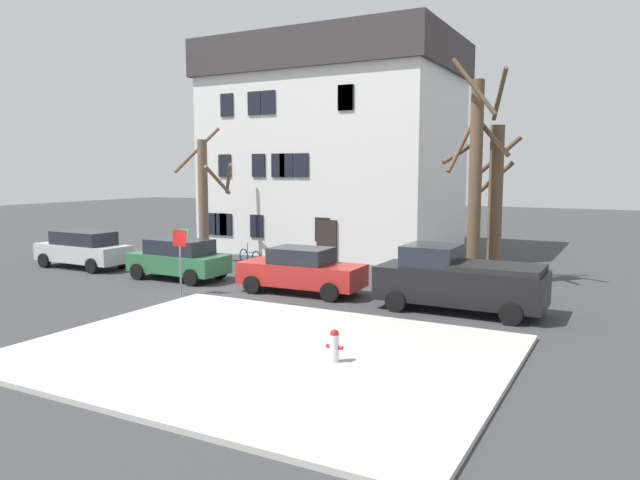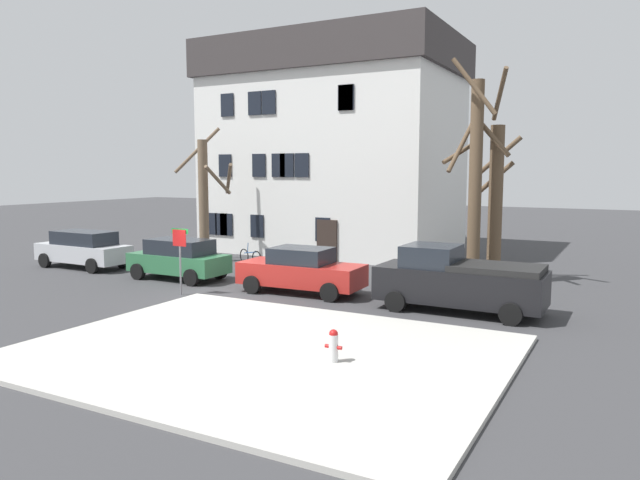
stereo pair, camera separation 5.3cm
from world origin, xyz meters
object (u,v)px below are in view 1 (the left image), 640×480
(car_silver_wagon, at_px, (83,249))
(car_green_wagon, at_px, (179,258))
(building_main, at_px, (334,146))
(pickup_truck_black, at_px, (458,280))
(fire_hydrant, at_px, (334,345))
(car_red_sedan, at_px, (301,270))
(street_sign_pole, at_px, (180,248))
(tree_bare_far, at_px, (495,200))
(bicycle_leaning, at_px, (250,257))
(tree_bare_mid, at_px, (475,177))
(tree_bare_near, at_px, (205,197))

(car_silver_wagon, relative_size, car_green_wagon, 1.13)
(building_main, height_order, pickup_truck_black, building_main)
(pickup_truck_black, height_order, fire_hydrant, pickup_truck_black)
(car_silver_wagon, distance_m, pickup_truck_black, 17.78)
(car_red_sedan, height_order, street_sign_pole, street_sign_pole)
(tree_bare_far, relative_size, street_sign_pole, 2.73)
(bicycle_leaning, bearing_deg, tree_bare_far, 3.17)
(tree_bare_mid, height_order, car_red_sedan, tree_bare_mid)
(fire_hydrant, distance_m, street_sign_pole, 9.75)
(tree_bare_near, bearing_deg, pickup_truck_black, -17.79)
(building_main, relative_size, street_sign_pole, 5.52)
(tree_bare_mid, height_order, pickup_truck_black, tree_bare_mid)
(fire_hydrant, bearing_deg, tree_bare_far, 85.36)
(tree_bare_near, bearing_deg, tree_bare_mid, -0.12)
(tree_bare_mid, bearing_deg, tree_bare_near, 179.88)
(tree_bare_mid, bearing_deg, street_sign_pole, -143.35)
(tree_bare_mid, relative_size, car_red_sedan, 1.84)
(car_green_wagon, height_order, car_red_sedan, car_red_sedan)
(car_silver_wagon, height_order, bicycle_leaning, car_silver_wagon)
(car_silver_wagon, distance_m, car_red_sedan, 11.87)
(car_green_wagon, bearing_deg, car_red_sedan, -0.35)
(building_main, relative_size, tree_bare_near, 2.01)
(car_red_sedan, bearing_deg, car_silver_wagon, 179.02)
(car_green_wagon, height_order, bicycle_leaning, car_green_wagon)
(building_main, bearing_deg, tree_bare_mid, -36.80)
(tree_bare_far, relative_size, car_silver_wagon, 1.38)
(tree_bare_mid, distance_m, pickup_truck_black, 5.54)
(tree_bare_mid, xyz_separation_m, bicycle_leaning, (-10.89, 0.47, -3.93))
(tree_bare_mid, bearing_deg, pickup_truck_black, -81.81)
(tree_bare_mid, xyz_separation_m, car_green_wagon, (-11.19, -4.27, -3.42))
(tree_bare_far, height_order, car_green_wagon, tree_bare_far)
(fire_hydrant, bearing_deg, building_main, 116.83)
(tree_bare_mid, bearing_deg, bicycle_leaning, 177.55)
(car_red_sedan, distance_m, street_sign_pole, 4.50)
(car_silver_wagon, xyz_separation_m, bicycle_leaning, (6.25, 4.57, -0.53))
(car_silver_wagon, bearing_deg, bicycle_leaning, 36.19)
(building_main, bearing_deg, car_red_sedan, -68.72)
(tree_bare_far, distance_m, fire_hydrant, 12.66)
(car_silver_wagon, height_order, street_sign_pole, street_sign_pole)
(car_red_sedan, distance_m, pickup_truck_black, 5.90)
(car_green_wagon, relative_size, bicycle_leaning, 2.56)
(car_silver_wagon, distance_m, car_green_wagon, 5.95)
(tree_bare_mid, distance_m, street_sign_pole, 11.49)
(tree_bare_far, relative_size, car_red_sedan, 1.41)
(tree_bare_far, bearing_deg, tree_bare_mid, -117.30)
(car_red_sedan, bearing_deg, car_green_wagon, 179.65)
(tree_bare_far, relative_size, pickup_truck_black, 1.26)
(bicycle_leaning, bearing_deg, tree_bare_mid, -2.45)
(building_main, relative_size, pickup_truck_black, 2.54)
(car_green_wagon, relative_size, street_sign_pole, 1.75)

